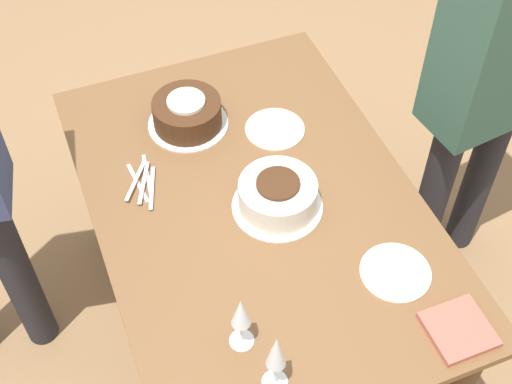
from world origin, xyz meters
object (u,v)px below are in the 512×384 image
object	(u,v)px
cake_center_white	(278,196)
cake_front_chocolate	(187,113)
wine_glass_far	(276,354)
person_watching	(495,71)
wine_glass_near	(241,315)

from	to	relation	value
cake_center_white	cake_front_chocolate	size ratio (longest dim) A/B	1.03
wine_glass_far	person_watching	size ratio (longest dim) A/B	0.14
cake_center_white	wine_glass_near	world-z (taller)	wine_glass_near
wine_glass_far	cake_center_white	bearing A→B (deg)	156.77
cake_front_chocolate	wine_glass_near	xyz separation A→B (m)	(0.80, -0.12, 0.08)
cake_front_chocolate	person_watching	xyz separation A→B (m)	(0.32, 0.91, 0.15)
cake_center_white	wine_glass_far	world-z (taller)	wine_glass_far
cake_front_chocolate	wine_glass_far	xyz separation A→B (m)	(0.94, -0.08, 0.10)
cake_front_chocolate	wine_glass_far	bearing A→B (deg)	-4.97
cake_center_white	wine_glass_far	xyz separation A→B (m)	(0.51, -0.22, 0.10)
cake_front_chocolate	wine_glass_near	distance (m)	0.82
cake_front_chocolate	person_watching	world-z (taller)	person_watching
cake_center_white	wine_glass_far	distance (m)	0.57
wine_glass_far	person_watching	world-z (taller)	person_watching
cake_front_chocolate	person_watching	size ratio (longest dim) A/B	0.17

